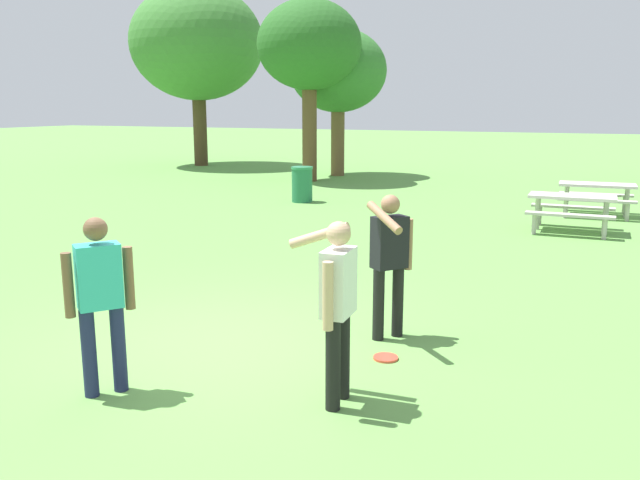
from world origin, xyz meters
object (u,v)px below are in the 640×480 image
(person_thrower, at_px, (100,294))
(tree_broad_center, at_px, (309,47))
(picnic_table_far, at_px, (597,192))
(frisbee, at_px, (386,358))
(person_bystander, at_px, (337,299))
(person_catcher, at_px, (390,256))
(picnic_table_near, at_px, (572,205))
(trash_can_further_along, at_px, (302,184))
(tree_far_right, at_px, (338,72))
(tree_tall_left, at_px, (197,44))

(person_thrower, xyz_separation_m, tree_broad_center, (-5.31, 16.27, 3.57))
(person_thrower, bearing_deg, picnic_table_far, 72.32)
(frisbee, distance_m, tree_broad_center, 16.87)
(person_bystander, bearing_deg, person_catcher, 92.44)
(person_bystander, xyz_separation_m, picnic_table_near, (1.49, 9.33, -0.40))
(picnic_table_near, distance_m, picnic_table_far, 2.45)
(trash_can_further_along, relative_size, tree_broad_center, 0.16)
(tree_broad_center, xyz_separation_m, tree_far_right, (0.22, 2.07, -0.72))
(person_thrower, relative_size, picnic_table_near, 0.96)
(person_bystander, xyz_separation_m, tree_far_right, (-7.11, 17.69, 2.83))
(person_bystander, relative_size, frisbee, 6.30)
(person_thrower, xyz_separation_m, trash_can_further_along, (-3.44, 11.64, -0.46))
(person_thrower, height_order, person_catcher, same)
(tree_broad_center, bearing_deg, tree_far_right, 84.07)
(tree_broad_center, bearing_deg, trash_can_further_along, -68.03)
(person_catcher, relative_size, frisbee, 6.30)
(person_bystander, relative_size, tree_broad_center, 0.27)
(person_catcher, distance_m, trash_can_further_along, 10.69)
(person_bystander, distance_m, trash_can_further_along, 12.27)
(frisbee, distance_m, tree_far_right, 18.43)
(person_catcher, distance_m, picnic_table_near, 7.74)
(picnic_table_far, relative_size, tree_far_right, 0.33)
(person_thrower, bearing_deg, tree_tall_left, 121.46)
(person_bystander, xyz_separation_m, tree_tall_left, (-14.14, 19.16, 4.18))
(frisbee, bearing_deg, tree_tall_left, 128.31)
(picnic_table_near, relative_size, picnic_table_far, 0.98)
(person_bystander, xyz_separation_m, picnic_table_far, (1.94, 11.74, -0.40))
(frisbee, relative_size, picnic_table_far, 0.15)
(person_bystander, relative_size, tree_far_right, 0.31)
(person_catcher, relative_size, person_bystander, 1.00)
(tree_tall_left, relative_size, tree_broad_center, 1.25)
(picnic_table_near, bearing_deg, person_bystander, -99.06)
(person_thrower, height_order, tree_broad_center, tree_broad_center)
(person_catcher, distance_m, tree_tall_left, 22.76)
(person_catcher, height_order, person_bystander, same)
(picnic_table_near, distance_m, tree_far_right, 12.42)
(tree_broad_center, bearing_deg, picnic_table_near, -35.53)
(tree_tall_left, distance_m, tree_far_right, 7.31)
(person_bystander, bearing_deg, tree_broad_center, 115.11)
(person_thrower, height_order, picnic_table_near, person_thrower)
(tree_tall_left, height_order, tree_broad_center, tree_tall_left)
(picnic_table_far, height_order, tree_broad_center, tree_broad_center)
(person_bystander, bearing_deg, tree_far_right, 111.89)
(person_bystander, bearing_deg, trash_can_further_along, 116.39)
(picnic_table_near, bearing_deg, person_thrower, -109.33)
(person_catcher, height_order, tree_tall_left, tree_tall_left)
(picnic_table_near, xyz_separation_m, picnic_table_far, (0.45, 2.41, 0.00))
(person_catcher, height_order, frisbee, person_catcher)
(person_bystander, distance_m, picnic_table_near, 9.46)
(person_bystander, distance_m, frisbee, 1.49)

